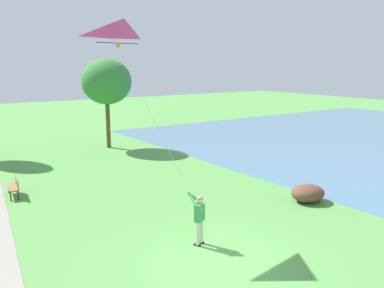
{
  "coord_description": "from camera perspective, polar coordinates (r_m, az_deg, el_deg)",
  "views": [
    {
      "loc": [
        -7.67,
        -9.49,
        6.13
      ],
      "look_at": [
        0.11,
        1.71,
        3.49
      ],
      "focal_mm": 39.07,
      "sensor_mm": 36.0,
      "label": 1
    }
  ],
  "objects": [
    {
      "name": "tree_treeline_left",
      "position": [
        31.01,
        -11.59,
        8.31
      ],
      "size": [
        3.53,
        3.8,
        6.48
      ],
      "color": "brown",
      "rests_on": "ground"
    },
    {
      "name": "ground_plane",
      "position": [
        13.66,
        3.86,
        -15.74
      ],
      "size": [
        120.0,
        120.0,
        0.0
      ],
      "primitive_type": "plane",
      "color": "#569947"
    },
    {
      "name": "park_bench_near_walkway",
      "position": [
        21.32,
        -23.08,
        -5.23
      ],
      "size": [
        0.64,
        1.55,
        0.88
      ],
      "color": "olive",
      "rests_on": "ground"
    },
    {
      "name": "person_kite_flyer",
      "position": [
        14.39,
        0.96,
        -9.73
      ],
      "size": [
        0.51,
        0.63,
        1.83
      ],
      "color": "#232328",
      "rests_on": "ground"
    },
    {
      "name": "lakeside_shrub",
      "position": [
        19.62,
        15.52,
        -6.48
      ],
      "size": [
        1.59,
        1.37,
        0.77
      ],
      "primitive_type": "ellipsoid",
      "color": "brown",
      "rests_on": "ground"
    },
    {
      "name": "flying_kite",
      "position": [
        14.98,
        -9.25,
        14.41
      ],
      "size": [
        2.21,
        2.77,
        5.72
      ],
      "color": "#E02D9E"
    }
  ]
}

